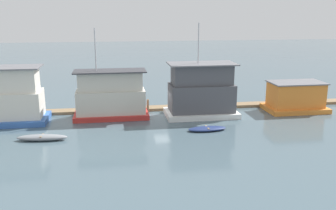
{
  "coord_description": "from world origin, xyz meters",
  "views": [
    {
      "loc": [
        -5.46,
        -36.86,
        10.5
      ],
      "look_at": [
        0.0,
        -1.0,
        1.4
      ],
      "focal_mm": 40.0,
      "sensor_mm": 36.0,
      "label": 1
    }
  ],
  "objects_px": {
    "dinghy_navy": "(207,129)",
    "mooring_post_near_left": "(306,97)",
    "dinghy_grey": "(42,138)",
    "mooring_post_far_left": "(294,99)",
    "houseboat_white": "(201,92)",
    "houseboat_red": "(111,96)",
    "houseboat_orange": "(295,97)",
    "houseboat_blue": "(12,98)",
    "mooring_post_far_right": "(148,106)"
  },
  "relations": [
    {
      "from": "houseboat_orange",
      "to": "houseboat_red",
      "type": "bearing_deg",
      "value": 179.35
    },
    {
      "from": "dinghy_grey",
      "to": "mooring_post_near_left",
      "type": "bearing_deg",
      "value": 15.44
    },
    {
      "from": "houseboat_red",
      "to": "houseboat_white",
      "type": "height_order",
      "value": "houseboat_white"
    },
    {
      "from": "dinghy_navy",
      "to": "mooring_post_near_left",
      "type": "bearing_deg",
      "value": 28.24
    },
    {
      "from": "houseboat_blue",
      "to": "houseboat_red",
      "type": "distance_m",
      "value": 9.36
    },
    {
      "from": "houseboat_red",
      "to": "dinghy_navy",
      "type": "distance_m",
      "value": 10.45
    },
    {
      "from": "mooring_post_far_right",
      "to": "mooring_post_far_left",
      "type": "distance_m",
      "value": 16.61
    },
    {
      "from": "houseboat_blue",
      "to": "mooring_post_far_right",
      "type": "distance_m",
      "value": 13.46
    },
    {
      "from": "houseboat_blue",
      "to": "dinghy_navy",
      "type": "xyz_separation_m",
      "value": [
        17.9,
        -5.34,
        -2.26
      ]
    },
    {
      "from": "houseboat_red",
      "to": "mooring_post_far_left",
      "type": "relative_size",
      "value": 5.17
    },
    {
      "from": "houseboat_orange",
      "to": "mooring_post_far_left",
      "type": "relative_size",
      "value": 3.67
    },
    {
      "from": "dinghy_grey",
      "to": "mooring_post_far_right",
      "type": "bearing_deg",
      "value": 38.33
    },
    {
      "from": "houseboat_blue",
      "to": "mooring_post_near_left",
      "type": "xyz_separation_m",
      "value": [
        31.22,
        1.81,
        -1.42
      ]
    },
    {
      "from": "houseboat_blue",
      "to": "houseboat_orange",
      "type": "xyz_separation_m",
      "value": [
        29.08,
        0.11,
        -0.95
      ]
    },
    {
      "from": "dinghy_grey",
      "to": "mooring_post_far_left",
      "type": "height_order",
      "value": "mooring_post_far_left"
    },
    {
      "from": "houseboat_red",
      "to": "mooring_post_far_right",
      "type": "relative_size",
      "value": 6.39
    },
    {
      "from": "mooring_post_far_left",
      "to": "houseboat_blue",
      "type": "bearing_deg",
      "value": -176.52
    },
    {
      "from": "dinghy_navy",
      "to": "mooring_post_far_left",
      "type": "distance_m",
      "value": 13.92
    },
    {
      "from": "houseboat_white",
      "to": "dinghy_navy",
      "type": "height_order",
      "value": "houseboat_white"
    },
    {
      "from": "houseboat_blue",
      "to": "mooring_post_far_left",
      "type": "height_order",
      "value": "houseboat_blue"
    },
    {
      "from": "dinghy_grey",
      "to": "mooring_post_far_left",
      "type": "bearing_deg",
      "value": 16.21
    },
    {
      "from": "houseboat_red",
      "to": "houseboat_white",
      "type": "distance_m",
      "value": 9.2
    },
    {
      "from": "houseboat_white",
      "to": "mooring_post_far_right",
      "type": "relative_size",
      "value": 6.72
    },
    {
      "from": "houseboat_orange",
      "to": "houseboat_white",
      "type": "bearing_deg",
      "value": -177.66
    },
    {
      "from": "houseboat_blue",
      "to": "mooring_post_near_left",
      "type": "bearing_deg",
      "value": 3.33
    },
    {
      "from": "dinghy_navy",
      "to": "mooring_post_far_right",
      "type": "bearing_deg",
      "value": 123.19
    },
    {
      "from": "houseboat_white",
      "to": "mooring_post_far_right",
      "type": "height_order",
      "value": "houseboat_white"
    },
    {
      "from": "houseboat_orange",
      "to": "mooring_post_far_right",
      "type": "xyz_separation_m",
      "value": [
        -15.86,
        1.71,
        -0.79
      ]
    },
    {
      "from": "houseboat_orange",
      "to": "dinghy_grey",
      "type": "height_order",
      "value": "houseboat_orange"
    },
    {
      "from": "houseboat_blue",
      "to": "houseboat_orange",
      "type": "height_order",
      "value": "houseboat_blue"
    },
    {
      "from": "houseboat_red",
      "to": "mooring_post_far_left",
      "type": "bearing_deg",
      "value": 4.14
    },
    {
      "from": "dinghy_navy",
      "to": "houseboat_blue",
      "type": "bearing_deg",
      "value": 163.4
    },
    {
      "from": "houseboat_red",
      "to": "houseboat_white",
      "type": "xyz_separation_m",
      "value": [
        9.17,
        -0.65,
        0.29
      ]
    },
    {
      "from": "houseboat_red",
      "to": "houseboat_white",
      "type": "bearing_deg",
      "value": -4.08
    },
    {
      "from": "dinghy_grey",
      "to": "mooring_post_far_left",
      "type": "xyz_separation_m",
      "value": [
        26.27,
        7.64,
        0.62
      ]
    },
    {
      "from": "houseboat_orange",
      "to": "dinghy_navy",
      "type": "distance_m",
      "value": 12.5
    },
    {
      "from": "houseboat_blue",
      "to": "houseboat_red",
      "type": "height_order",
      "value": "houseboat_red"
    },
    {
      "from": "dinghy_navy",
      "to": "houseboat_orange",
      "type": "bearing_deg",
      "value": 25.97
    },
    {
      "from": "dinghy_grey",
      "to": "dinghy_navy",
      "type": "bearing_deg",
      "value": 1.94
    },
    {
      "from": "mooring_post_far_left",
      "to": "mooring_post_near_left",
      "type": "bearing_deg",
      "value": 0.0
    },
    {
      "from": "mooring_post_near_left",
      "to": "mooring_post_far_left",
      "type": "height_order",
      "value": "mooring_post_near_left"
    },
    {
      "from": "dinghy_grey",
      "to": "mooring_post_far_left",
      "type": "distance_m",
      "value": 27.36
    },
    {
      "from": "houseboat_white",
      "to": "houseboat_orange",
      "type": "distance_m",
      "value": 10.61
    },
    {
      "from": "houseboat_white",
      "to": "mooring_post_far_left",
      "type": "xyz_separation_m",
      "value": [
        11.31,
        2.14,
        -1.63
      ]
    },
    {
      "from": "houseboat_white",
      "to": "mooring_post_far_right",
      "type": "bearing_deg",
      "value": 158.03
    },
    {
      "from": "houseboat_red",
      "to": "houseboat_white",
      "type": "relative_size",
      "value": 0.95
    },
    {
      "from": "houseboat_white",
      "to": "mooring_post_far_left",
      "type": "distance_m",
      "value": 11.62
    },
    {
      "from": "houseboat_white",
      "to": "mooring_post_far_left",
      "type": "relative_size",
      "value": 5.43
    },
    {
      "from": "houseboat_red",
      "to": "houseboat_orange",
      "type": "xyz_separation_m",
      "value": [
        19.73,
        -0.22,
        -0.71
      ]
    },
    {
      "from": "houseboat_blue",
      "to": "mooring_post_far_left",
      "type": "distance_m",
      "value": 29.92
    }
  ]
}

